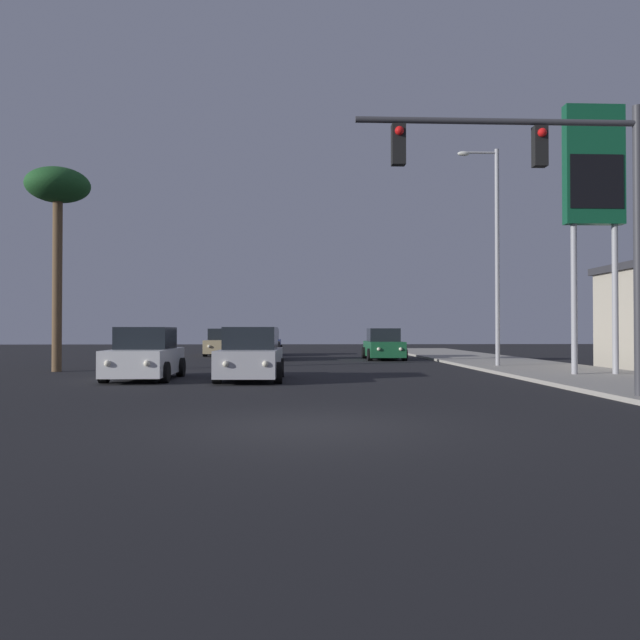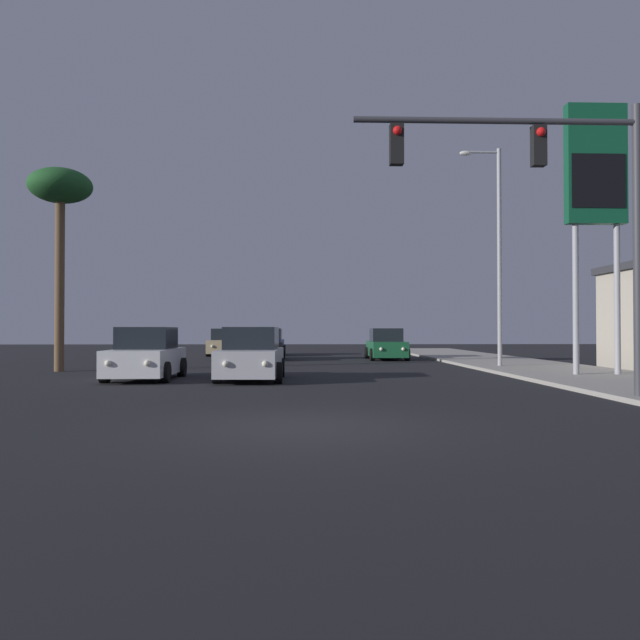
{
  "view_description": "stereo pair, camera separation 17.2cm",
  "coord_description": "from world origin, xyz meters",
  "px_view_note": "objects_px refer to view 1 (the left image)",
  "views": [
    {
      "loc": [
        -0.22,
        -10.2,
        1.58
      ],
      "look_at": [
        0.54,
        8.11,
        1.88
      ],
      "focal_mm": 35.0,
      "sensor_mm": 36.0,
      "label": 1
    },
    {
      "loc": [
        -0.05,
        -10.2,
        1.58
      ],
      "look_at": [
        0.54,
        8.11,
        1.88
      ],
      "focal_mm": 35.0,
      "sensor_mm": 36.0,
      "label": 2
    }
  ],
  "objects_px": {
    "car_black": "(263,345)",
    "car_tan": "(223,343)",
    "street_lamp": "(494,245)",
    "car_white": "(145,356)",
    "car_silver": "(251,356)",
    "traffic_light_mast": "(559,191)",
    "car_green": "(384,345)",
    "car_blue": "(266,343)",
    "gas_station_sign": "(594,180)",
    "palm_tree_near": "(58,195)"
  },
  "relations": [
    {
      "from": "car_black",
      "to": "car_tan",
      "type": "bearing_deg",
      "value": -65.58
    },
    {
      "from": "car_black",
      "to": "street_lamp",
      "type": "bearing_deg",
      "value": 139.06
    },
    {
      "from": "car_white",
      "to": "car_tan",
      "type": "xyz_separation_m",
      "value": [
        0.32,
        18.8,
        0.0
      ]
    },
    {
      "from": "car_silver",
      "to": "street_lamp",
      "type": "height_order",
      "value": "street_lamp"
    },
    {
      "from": "car_silver",
      "to": "car_tan",
      "type": "height_order",
      "value": "same"
    },
    {
      "from": "car_silver",
      "to": "traffic_light_mast",
      "type": "bearing_deg",
      "value": 141.03
    },
    {
      "from": "car_green",
      "to": "car_silver",
      "type": "relative_size",
      "value": 1.0
    },
    {
      "from": "car_white",
      "to": "car_black",
      "type": "distance_m",
      "value": 13.65
    },
    {
      "from": "car_blue",
      "to": "car_tan",
      "type": "relative_size",
      "value": 1.0
    },
    {
      "from": "gas_station_sign",
      "to": "street_lamp",
      "type": "bearing_deg",
      "value": 108.77
    },
    {
      "from": "car_blue",
      "to": "traffic_light_mast",
      "type": "bearing_deg",
      "value": 107.07
    },
    {
      "from": "street_lamp",
      "to": "car_green",
      "type": "bearing_deg",
      "value": 113.75
    },
    {
      "from": "car_blue",
      "to": "palm_tree_near",
      "type": "xyz_separation_m",
      "value": [
        -7.26,
        -15.24,
        6.0
      ]
    },
    {
      "from": "car_blue",
      "to": "car_white",
      "type": "relative_size",
      "value": 1.0
    },
    {
      "from": "traffic_light_mast",
      "to": "palm_tree_near",
      "type": "xyz_separation_m",
      "value": [
        -14.97,
        10.62,
        2.09
      ]
    },
    {
      "from": "car_blue",
      "to": "car_silver",
      "type": "bearing_deg",
      "value": 91.75
    },
    {
      "from": "car_green",
      "to": "palm_tree_near",
      "type": "height_order",
      "value": "palm_tree_near"
    },
    {
      "from": "car_white",
      "to": "car_tan",
      "type": "height_order",
      "value": "same"
    },
    {
      "from": "car_white",
      "to": "street_lamp",
      "type": "bearing_deg",
      "value": -158.31
    },
    {
      "from": "car_silver",
      "to": "gas_station_sign",
      "type": "relative_size",
      "value": 0.48
    },
    {
      "from": "car_green",
      "to": "traffic_light_mast",
      "type": "height_order",
      "value": "traffic_light_mast"
    },
    {
      "from": "gas_station_sign",
      "to": "car_silver",
      "type": "bearing_deg",
      "value": -177.3
    },
    {
      "from": "car_silver",
      "to": "car_white",
      "type": "bearing_deg",
      "value": -4.05
    },
    {
      "from": "gas_station_sign",
      "to": "car_blue",
      "type": "bearing_deg",
      "value": 121.83
    },
    {
      "from": "car_green",
      "to": "traffic_light_mast",
      "type": "distance_m",
      "value": 20.23
    },
    {
      "from": "car_green",
      "to": "car_tan",
      "type": "xyz_separation_m",
      "value": [
        -9.25,
        5.58,
        0.0
      ]
    },
    {
      "from": "car_blue",
      "to": "car_silver",
      "type": "relative_size",
      "value": 1.0
    },
    {
      "from": "car_blue",
      "to": "car_black",
      "type": "distance_m",
      "value": 5.96
    },
    {
      "from": "traffic_light_mast",
      "to": "car_black",
      "type": "bearing_deg",
      "value": 110.86
    },
    {
      "from": "gas_station_sign",
      "to": "palm_tree_near",
      "type": "height_order",
      "value": "gas_station_sign"
    },
    {
      "from": "car_green",
      "to": "car_silver",
      "type": "height_order",
      "value": "same"
    },
    {
      "from": "gas_station_sign",
      "to": "car_white",
      "type": "bearing_deg",
      "value": -179.25
    },
    {
      "from": "car_blue",
      "to": "car_white",
      "type": "bearing_deg",
      "value": 81.74
    },
    {
      "from": "car_blue",
      "to": "car_black",
      "type": "bearing_deg",
      "value": 91.65
    },
    {
      "from": "car_black",
      "to": "car_green",
      "type": "bearing_deg",
      "value": 177.07
    },
    {
      "from": "street_lamp",
      "to": "palm_tree_near",
      "type": "bearing_deg",
      "value": -175.78
    },
    {
      "from": "car_green",
      "to": "palm_tree_near",
      "type": "relative_size",
      "value": 0.55
    },
    {
      "from": "car_blue",
      "to": "car_white",
      "type": "xyz_separation_m",
      "value": [
        -2.96,
        -19.26,
        0.0
      ]
    },
    {
      "from": "car_green",
      "to": "palm_tree_near",
      "type": "xyz_separation_m",
      "value": [
        -13.88,
        -9.2,
        6.0
      ]
    },
    {
      "from": "car_blue",
      "to": "car_silver",
      "type": "xyz_separation_m",
      "value": [
        0.43,
        -19.6,
        0.0
      ]
    },
    {
      "from": "car_silver",
      "to": "palm_tree_near",
      "type": "height_order",
      "value": "palm_tree_near"
    },
    {
      "from": "car_blue",
      "to": "car_green",
      "type": "distance_m",
      "value": 8.96
    },
    {
      "from": "car_blue",
      "to": "car_white",
      "type": "distance_m",
      "value": 19.48
    },
    {
      "from": "traffic_light_mast",
      "to": "car_white",
      "type": "bearing_deg",
      "value": 148.25
    },
    {
      "from": "car_silver",
      "to": "palm_tree_near",
      "type": "bearing_deg",
      "value": -27.81
    },
    {
      "from": "car_white",
      "to": "traffic_light_mast",
      "type": "height_order",
      "value": "traffic_light_mast"
    },
    {
      "from": "car_black",
      "to": "car_silver",
      "type": "bearing_deg",
      "value": 89.07
    },
    {
      "from": "car_black",
      "to": "traffic_light_mast",
      "type": "height_order",
      "value": "traffic_light_mast"
    },
    {
      "from": "car_green",
      "to": "car_black",
      "type": "xyz_separation_m",
      "value": [
        -6.49,
        0.08,
        0.0
      ]
    },
    {
      "from": "street_lamp",
      "to": "car_black",
      "type": "bearing_deg",
      "value": 141.29
    }
  ]
}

